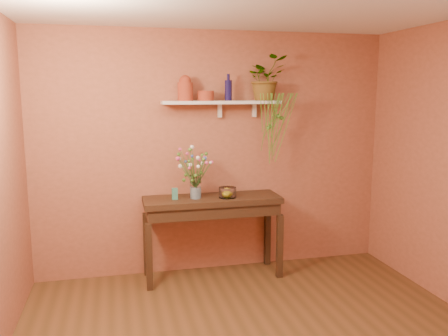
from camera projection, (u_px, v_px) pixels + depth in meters
room at (275, 189)px, 3.29m from camera, size 4.04×4.04×2.70m
sideboard at (212, 209)px, 5.03m from camera, size 1.49×0.48×0.90m
wall_shelf at (222, 103)px, 5.01m from camera, size 1.30×0.24×0.19m
terracotta_jug at (185, 89)px, 4.86m from camera, size 0.21×0.21×0.27m
terracotta_pot at (206, 96)px, 4.93m from camera, size 0.22×0.22×0.11m
blue_bottle at (228, 90)px, 4.98m from camera, size 0.08×0.08×0.28m
spider_plant at (266, 78)px, 5.06m from camera, size 0.51×0.46×0.49m
plant_fronds at (275, 121)px, 5.01m from camera, size 0.44×0.26×0.78m
glass_vase at (196, 188)px, 4.94m from camera, size 0.12×0.12×0.25m
bouquet at (194, 164)px, 4.90m from camera, size 0.41×0.42×0.45m
glass_bowl at (228, 193)px, 4.98m from camera, size 0.19×0.19×0.11m
lemon at (227, 194)px, 4.99m from camera, size 0.07×0.07×0.07m
carton at (175, 194)px, 4.89m from camera, size 0.06×0.05×0.12m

